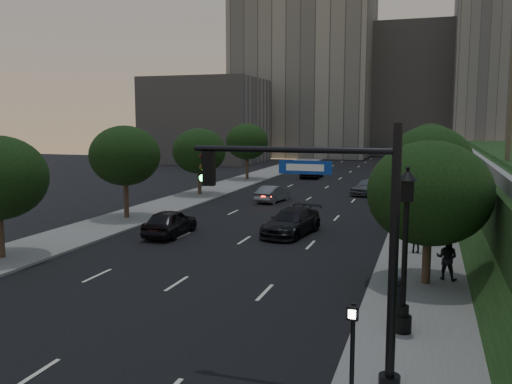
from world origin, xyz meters
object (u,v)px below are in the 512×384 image
(pedestrian_b, at_px, (447,258))
(pedestrian_c, at_px, (416,238))
(traffic_signal_mast, at_px, (350,253))
(pedestrian_a, at_px, (397,301))
(sedan_mid_left, at_px, (273,194))
(sedan_near_right, at_px, (292,222))
(sedan_far_left, at_px, (312,173))
(sedan_near_left, at_px, (170,222))
(street_lamp, at_px, (405,258))
(sedan_far_right, at_px, (368,187))

(pedestrian_b, xyz_separation_m, pedestrian_c, (-1.38, 4.60, -0.15))
(traffic_signal_mast, relative_size, pedestrian_a, 4.03)
(traffic_signal_mast, distance_m, pedestrian_a, 5.30)
(traffic_signal_mast, xyz_separation_m, pedestrian_a, (1.00, 4.48, -2.65))
(traffic_signal_mast, relative_size, sedan_mid_left, 1.60)
(pedestrian_c, bearing_deg, sedan_mid_left, -60.63)
(pedestrian_a, xyz_separation_m, pedestrian_c, (0.38, 10.85, -0.06))
(sedan_near_right, bearing_deg, sedan_far_left, 109.25)
(sedan_near_right, relative_size, pedestrian_b, 2.91)
(sedan_near_right, height_order, pedestrian_a, pedestrian_a)
(sedan_near_right, xyz_separation_m, pedestrian_c, (7.50, -3.04, 0.15))
(sedan_far_left, bearing_deg, sedan_near_left, 86.76)
(pedestrian_c, bearing_deg, sedan_near_right, -30.55)
(street_lamp, bearing_deg, sedan_near_left, 140.48)
(sedan_mid_left, xyz_separation_m, pedestrian_c, (12.34, -15.88, 0.24))
(street_lamp, xyz_separation_m, sedan_near_right, (-7.33, 14.36, -1.82))
(pedestrian_b, distance_m, pedestrian_c, 4.80)
(sedan_far_left, height_order, pedestrian_a, pedestrian_a)
(street_lamp, bearing_deg, sedan_far_left, 105.34)
(street_lamp, height_order, sedan_mid_left, street_lamp)
(sedan_far_right, relative_size, pedestrian_b, 2.47)
(traffic_signal_mast, relative_size, sedan_near_right, 1.25)
(traffic_signal_mast, xyz_separation_m, street_lamp, (1.22, 4.01, -1.04))
(sedan_far_right, height_order, pedestrian_b, pedestrian_b)
(sedan_mid_left, relative_size, pedestrian_b, 2.28)
(street_lamp, xyz_separation_m, pedestrian_b, (1.54, 6.73, -1.52))
(traffic_signal_mast, bearing_deg, sedan_mid_left, 109.35)
(sedan_mid_left, bearing_deg, pedestrian_b, 134.43)
(sedan_near_left, relative_size, pedestrian_c, 3.00)
(sedan_mid_left, bearing_deg, pedestrian_a, 124.72)
(sedan_near_right, distance_m, pedestrian_a, 15.61)
(pedestrian_b, relative_size, pedestrian_c, 1.19)
(sedan_mid_left, height_order, pedestrian_b, pedestrian_b)
(sedan_near_right, relative_size, pedestrian_c, 3.45)
(street_lamp, bearing_deg, traffic_signal_mast, -106.93)
(sedan_near_left, xyz_separation_m, sedan_mid_left, (2.24, 15.31, -0.10))
(sedan_near_left, height_order, sedan_far_left, sedan_near_left)
(sedan_far_left, distance_m, sedan_far_right, 15.70)
(street_lamp, xyz_separation_m, pedestrian_a, (-0.22, 0.47, -1.62))
(street_lamp, relative_size, sedan_far_left, 1.15)
(traffic_signal_mast, relative_size, sedan_far_left, 1.43)
(sedan_far_left, bearing_deg, sedan_mid_left, 91.40)
(traffic_signal_mast, height_order, sedan_near_left, traffic_signal_mast)
(sedan_near_right, relative_size, pedestrian_a, 3.21)
(sedan_near_left, xyz_separation_m, pedestrian_c, (14.58, -0.57, 0.13))
(street_lamp, height_order, pedestrian_c, street_lamp)
(sedan_far_left, relative_size, pedestrian_c, 3.03)
(sedan_near_left, relative_size, pedestrian_a, 2.79)
(sedan_near_right, bearing_deg, sedan_mid_left, 120.16)
(sedan_far_right, bearing_deg, sedan_mid_left, -117.54)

